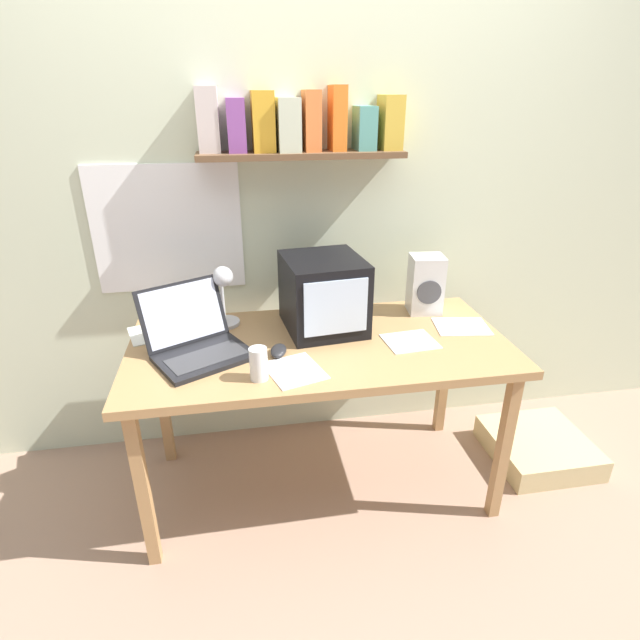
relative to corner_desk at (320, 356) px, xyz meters
The scene contains 14 objects.
ground_plane 0.67m from the corner_desk, ahead, with size 12.00×12.00×0.00m, color #A17F69.
back_wall 0.81m from the corner_desk, 90.38° to the left, with size 5.60×0.24×2.60m.
corner_desk is the anchor object (origin of this frame).
crt_monitor 0.26m from the corner_desk, 74.68° to the left, with size 0.35×0.38×0.31m.
laptop 0.50m from the corner_desk, behind, with size 0.45×0.45×0.25m.
desk_lamp 0.49m from the corner_desk, 150.30° to the left, with size 0.13×0.16×0.28m.
juice_glass 0.37m from the corner_desk, 137.19° to the right, with size 0.06×0.06×0.12m.
space_heater 0.61m from the corner_desk, 23.96° to the left, with size 0.16×0.15×0.26m.
computer_mouse 0.20m from the corner_desk, 157.81° to the right, with size 0.08×0.12×0.03m.
printed_handout 0.63m from the corner_desk, ahead, with size 0.25×0.21×0.00m.
loose_paper_near_laptop 0.25m from the corner_desk, 121.89° to the right, with size 0.24×0.26×0.00m.
loose_paper_near_monitor 0.37m from the corner_desk, ahead, with size 0.22×0.20×0.00m.
open_notebook 0.67m from the corner_desk, 160.93° to the left, with size 0.32×0.27×0.00m.
floor_cushion 1.25m from the corner_desk, ahead, with size 0.46×0.46×0.12m.
Camera 1 is at (-0.30, -1.77, 1.65)m, focal length 28.00 mm.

